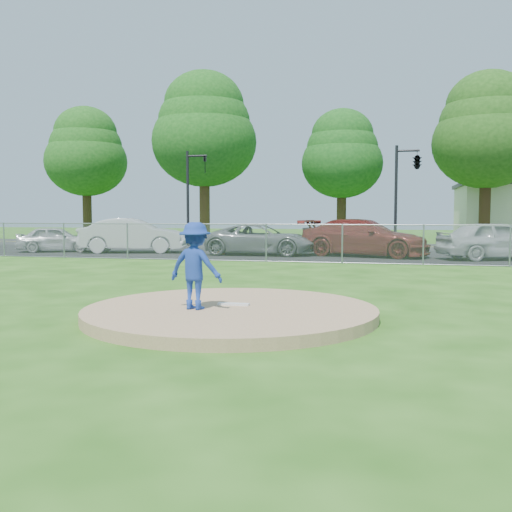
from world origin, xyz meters
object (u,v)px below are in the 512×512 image
at_px(traffic_cone, 220,247).
at_px(parked_car_darkred, 364,238).
at_px(tree_center, 342,154).
at_px(parked_car_pearl, 496,240).
at_px(tree_far_left, 86,151).
at_px(pitcher, 195,266).
at_px(tree_left, 204,129).
at_px(traffic_signal_left, 191,189).
at_px(tree_right, 487,129).
at_px(parked_car_silver, 56,239).
at_px(traffic_signal_center, 415,163).
at_px(parked_car_white, 133,235).
at_px(parked_car_gray, 260,239).

relative_size(traffic_cone, parked_car_darkred, 0.11).
distance_m(tree_center, parked_car_pearl, 21.18).
relative_size(tree_far_left, pitcher, 6.83).
bearing_deg(tree_left, parked_car_darkred, -50.11).
distance_m(traffic_signal_left, traffic_cone, 8.02).
height_order(pitcher, parked_car_darkred, pitcher).
distance_m(tree_right, parked_car_silver, 28.89).
relative_size(pitcher, parked_car_pearl, 0.33).
bearing_deg(traffic_signal_center, parked_car_pearl, -65.58).
xyz_separation_m(pitcher, traffic_cone, (-4.46, 15.97, -0.65)).
height_order(tree_left, parked_car_white, tree_left).
height_order(tree_right, parked_car_white, tree_right).
height_order(tree_far_left, tree_left, tree_left).
relative_size(tree_right, parked_car_white, 2.27).
xyz_separation_m(tree_right, traffic_cone, (-14.01, -16.41, -7.31)).
bearing_deg(tree_right, traffic_cone, -130.50).
distance_m(tree_center, parked_car_white, 20.96).
bearing_deg(parked_car_gray, tree_center, -6.66).
bearing_deg(parked_car_silver, traffic_signal_center, -93.34).
height_order(tree_right, traffic_cone, tree_right).
height_order(traffic_cone, parked_car_white, parked_car_white).
distance_m(tree_far_left, traffic_signal_left, 17.60).
bearing_deg(parked_car_pearl, tree_far_left, 38.93).
xyz_separation_m(parked_car_silver, parked_car_darkred, (15.16, 0.55, 0.19)).
height_order(tree_left, tree_right, tree_left).
height_order(tree_center, traffic_signal_center, tree_center).
height_order(traffic_cone, parked_car_darkred, parked_car_darkred).
relative_size(traffic_cone, parked_car_pearl, 0.14).
xyz_separation_m(tree_right, parked_car_gray, (-12.09, -16.37, -6.93)).
distance_m(tree_far_left, tree_center, 21.03).
relative_size(tree_left, parked_car_pearl, 2.64).
height_order(pitcher, parked_car_pearl, pitcher).
bearing_deg(parked_car_darkred, tree_far_left, 69.01).
distance_m(tree_far_left, parked_car_white, 22.22).
xyz_separation_m(tree_left, tree_right, (20.00, 1.00, -0.59)).
xyz_separation_m(traffic_cone, parked_car_darkred, (6.65, 0.29, 0.51)).
distance_m(traffic_signal_left, parked_car_white, 6.83).
height_order(traffic_signal_left, traffic_signal_center, same).
distance_m(traffic_signal_center, parked_car_white, 15.36).
height_order(tree_right, pitcher, tree_right).
bearing_deg(parked_car_pearl, parked_car_white, 68.82).
bearing_deg(parked_car_white, parked_car_silver, 80.51).
bearing_deg(parked_car_silver, pitcher, -164.64).
bearing_deg(tree_center, tree_left, -163.30).
bearing_deg(parked_car_white, traffic_signal_left, -21.51).
xyz_separation_m(traffic_signal_center, parked_car_white, (-13.49, -6.31, -3.76)).
height_order(parked_car_gray, parked_car_pearl, parked_car_pearl).
bearing_deg(parked_car_pearl, traffic_signal_center, 4.80).
xyz_separation_m(pitcher, parked_car_pearl, (7.59, 15.62, -0.17)).
distance_m(tree_left, traffic_cone, 18.32).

